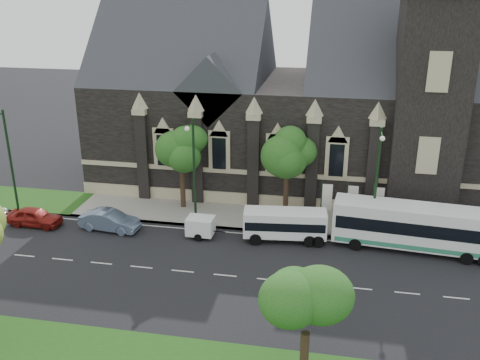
% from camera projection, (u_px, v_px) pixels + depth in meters
% --- Properties ---
extents(ground, '(160.00, 160.00, 0.00)m').
position_uv_depth(ground, '(225.00, 275.00, 36.33)').
color(ground, black).
rests_on(ground, ground).
extents(sidewalk, '(80.00, 5.00, 0.15)m').
position_uv_depth(sidewalk, '(249.00, 217.00, 45.04)').
color(sidewalk, gray).
rests_on(sidewalk, ground).
extents(museum, '(40.00, 17.70, 29.90)m').
position_uv_depth(museum, '(320.00, 102.00, 49.82)').
color(museum, black).
rests_on(museum, ground).
extents(tree_park_east, '(3.40, 3.40, 6.28)m').
position_uv_depth(tree_park_east, '(311.00, 304.00, 25.06)').
color(tree_park_east, black).
rests_on(tree_park_east, ground).
extents(tree_walk_right, '(4.08, 4.08, 7.80)m').
position_uv_depth(tree_walk_right, '(290.00, 150.00, 43.57)').
color(tree_walk_right, black).
rests_on(tree_walk_right, ground).
extents(tree_walk_left, '(3.91, 3.91, 7.64)m').
position_uv_depth(tree_walk_left, '(184.00, 145.00, 45.13)').
color(tree_walk_left, black).
rests_on(tree_walk_left, ground).
extents(street_lamp_near, '(0.36, 1.88, 9.00)m').
position_uv_depth(street_lamp_near, '(377.00, 179.00, 39.32)').
color(street_lamp_near, black).
rests_on(street_lamp_near, ground).
extents(street_lamp_mid, '(0.36, 1.88, 9.00)m').
position_uv_depth(street_lamp_mid, '(193.00, 167.00, 41.73)').
color(street_lamp_mid, black).
rests_on(street_lamp_mid, ground).
extents(street_lamp_far, '(0.36, 1.88, 9.00)m').
position_uv_depth(street_lamp_far, '(8.00, 156.00, 44.48)').
color(street_lamp_far, black).
rests_on(street_lamp_far, ground).
extents(banner_flag_left, '(0.90, 0.10, 4.00)m').
position_uv_depth(banner_flag_left, '(325.00, 199.00, 42.68)').
color(banner_flag_left, black).
rests_on(banner_flag_left, ground).
extents(banner_flag_center, '(0.90, 0.10, 4.00)m').
position_uv_depth(banner_flag_center, '(350.00, 201.00, 42.34)').
color(banner_flag_center, black).
rests_on(banner_flag_center, ground).
extents(banner_flag_right, '(0.90, 0.10, 4.00)m').
position_uv_depth(banner_flag_right, '(376.00, 203.00, 41.99)').
color(banner_flag_right, black).
rests_on(banner_flag_right, ground).
extents(tour_coach, '(12.10, 3.67, 3.48)m').
position_uv_depth(tour_coach, '(416.00, 227.00, 39.12)').
color(tour_coach, white).
rests_on(tour_coach, ground).
extents(shuttle_bus, '(6.47, 2.84, 2.43)m').
position_uv_depth(shuttle_bus, '(285.00, 223.00, 40.76)').
color(shuttle_bus, white).
rests_on(shuttle_bus, ground).
extents(box_trailer, '(3.03, 1.78, 1.61)m').
position_uv_depth(box_trailer, '(201.00, 226.00, 41.49)').
color(box_trailer, white).
rests_on(box_trailer, ground).
extents(sedan, '(5.00, 2.16, 1.60)m').
position_uv_depth(sedan, '(110.00, 221.00, 42.67)').
color(sedan, slate).
rests_on(sedan, ground).
extents(car_far_red, '(4.51, 1.95, 1.52)m').
position_uv_depth(car_far_red, '(35.00, 217.00, 43.45)').
color(car_far_red, maroon).
rests_on(car_far_red, ground).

